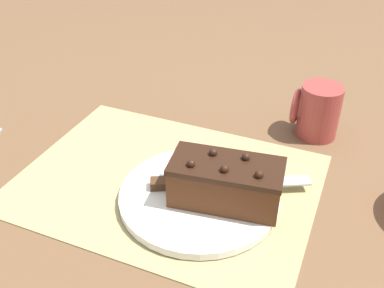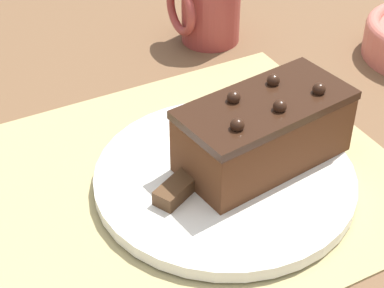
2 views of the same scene
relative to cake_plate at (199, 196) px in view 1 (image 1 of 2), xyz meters
The scene contains 6 objects.
ground_plane 0.07m from the cake_plate, 18.77° to the right, with size 3.00×3.00×0.00m, color brown.
placemat_woven 0.07m from the cake_plate, 18.77° to the right, with size 0.46×0.34×0.00m, color tan.
cake_plate is the anchor object (origin of this frame).
chocolate_cake 0.06m from the cake_plate, behind, with size 0.17×0.10×0.07m.
serving_knife 0.02m from the cake_plate, 87.85° to the right, with size 0.23×0.13×0.01m.
coffee_mug 0.29m from the cake_plate, 116.11° to the right, with size 0.08×0.07×0.10m.
Camera 1 is at (-0.25, 0.49, 0.45)m, focal length 42.00 mm.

